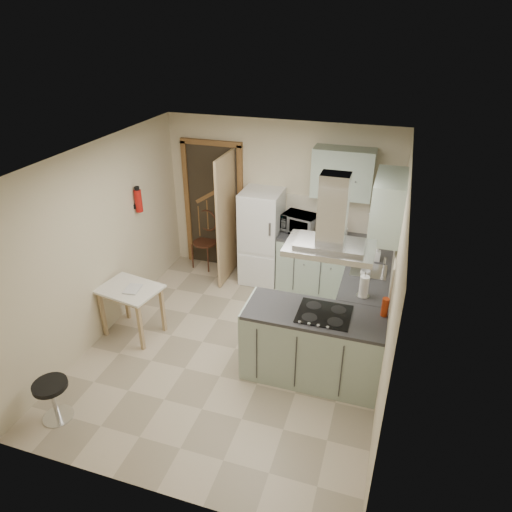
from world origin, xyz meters
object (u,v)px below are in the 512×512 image
(peninsula, at_px, (313,345))
(bentwood_chair, at_px, (205,243))
(extractor_hood, at_px, (330,248))
(microwave, at_px, (300,223))
(stool, at_px, (54,400))
(drop_leaf_table, at_px, (133,311))
(fridge, at_px, (262,237))

(peninsula, height_order, bentwood_chair, peninsula)
(bentwood_chair, bearing_deg, extractor_hood, -30.98)
(peninsula, bearing_deg, microwave, 107.31)
(stool, bearing_deg, drop_leaf_table, 89.16)
(extractor_hood, bearing_deg, bentwood_chair, 138.25)
(drop_leaf_table, xyz_separation_m, microwave, (1.79, 1.94, 0.69))
(fridge, bearing_deg, peninsula, -58.26)
(drop_leaf_table, relative_size, bentwood_chair, 0.85)
(extractor_hood, distance_m, microwave, 2.26)
(bentwood_chair, distance_m, stool, 3.57)
(stool, bearing_deg, extractor_hood, 29.69)
(peninsula, xyz_separation_m, microwave, (-0.63, 2.03, 0.59))
(peninsula, relative_size, drop_leaf_table, 2.05)
(fridge, xyz_separation_m, drop_leaf_table, (-1.20, -1.89, -0.40))
(stool, height_order, microwave, microwave)
(extractor_hood, xyz_separation_m, stool, (-2.55, -1.45, -1.48))
(stool, xyz_separation_m, microwave, (1.82, 3.49, 0.81))
(fridge, relative_size, drop_leaf_table, 1.99)
(fridge, bearing_deg, microwave, 5.06)
(peninsula, distance_m, stool, 2.86)
(fridge, height_order, extractor_hood, extractor_hood)
(stool, distance_m, microwave, 4.01)
(peninsula, height_order, extractor_hood, extractor_hood)
(fridge, xyz_separation_m, extractor_hood, (1.32, -1.98, 0.97))
(extractor_hood, bearing_deg, microwave, 109.84)
(drop_leaf_table, height_order, stool, drop_leaf_table)
(extractor_hood, bearing_deg, fridge, 123.79)
(bentwood_chair, xyz_separation_m, microwave, (1.62, -0.07, 0.60))
(fridge, bearing_deg, bentwood_chair, 173.29)
(peninsula, height_order, drop_leaf_table, peninsula)
(extractor_hood, bearing_deg, stool, -150.31)
(drop_leaf_table, distance_m, microwave, 2.73)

